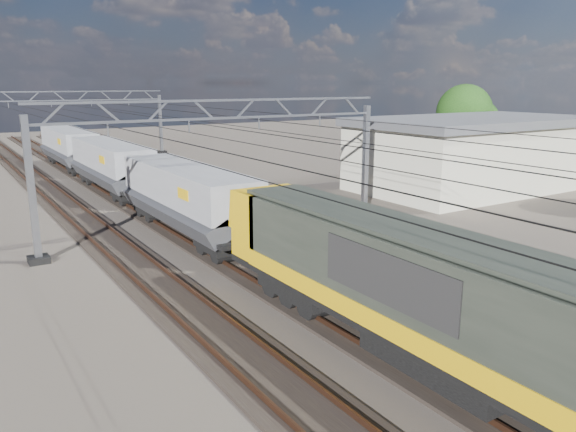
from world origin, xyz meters
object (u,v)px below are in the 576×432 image
hopper_wagon_mid (111,163)px  catenary_gantry_far (73,122)px  catenary_gantry_mid (226,161)px  hopper_wagon_third (69,145)px  hopper_wagon_lead (187,195)px  tree_far (468,115)px  locomotive (449,301)px  industrial_shed (474,153)px

hopper_wagon_mid → catenary_gantry_far: bearing=84.6°
catenary_gantry_mid → hopper_wagon_third: catenary_gantry_mid is taller
catenary_gantry_mid → hopper_wagon_lead: 2.69m
tree_far → hopper_wagon_third: bearing=149.2°
locomotive → hopper_wagon_lead: (-0.00, 17.70, -0.09)m
industrial_shed → catenary_gantry_far: bearing=122.9°
catenary_gantry_far → locomotive: bearing=-92.2°
catenary_gantry_mid → hopper_wagon_mid: bearing=97.7°
catenary_gantry_far → tree_far: tree_far is taller
catenary_gantry_far → hopper_wagon_lead: size_ratio=1.53×
catenary_gantry_mid → catenary_gantry_far: (0.00, 36.00, 0.00)m
catenary_gantry_mid → industrial_shed: bearing=5.2°
hopper_wagon_lead → tree_far: size_ratio=1.66×
catenary_gantry_mid → hopper_wagon_lead: size_ratio=1.53×
catenary_gantry_far → hopper_wagon_third: bearing=-106.1°
tree_far → industrial_shed: bearing=-136.9°
catenary_gantry_mid → hopper_wagon_lead: catenary_gantry_mid is taller
hopper_wagon_lead → industrial_shed: industrial_shed is taller
catenary_gantry_far → hopper_wagon_third: size_ratio=1.53×
locomotive → industrial_shed: (24.00, 19.05, 0.40)m
catenary_gantry_far → hopper_wagon_mid: 21.31m
hopper_wagon_lead → catenary_gantry_mid: bearing=-18.0°
hopper_wagon_third → tree_far: tree_far is taller
catenary_gantry_far → tree_far: 40.09m
industrial_shed → tree_far: (8.32, 7.79, 2.27)m
tree_far → catenary_gantry_far: bearing=139.2°
hopper_wagon_mid → tree_far: size_ratio=1.66×
hopper_wagon_third → tree_far: bearing=-30.8°
catenary_gantry_far → industrial_shed: size_ratio=1.07×
catenary_gantry_mid → catenary_gantry_far: bearing=90.0°
catenary_gantry_far → hopper_wagon_third: catenary_gantry_far is taller
catenary_gantry_mid → catenary_gantry_far: size_ratio=1.00×
locomotive → industrial_shed: size_ratio=1.13×
catenary_gantry_mid → locomotive: 17.24m
catenary_gantry_far → hopper_wagon_mid: bearing=-95.4°
hopper_wagon_third → hopper_wagon_mid: bearing=-90.0°
catenary_gantry_mid → hopper_wagon_third: size_ratio=1.53×
catenary_gantry_mid → hopper_wagon_lead: (-2.00, 0.65, -1.67)m
industrial_shed → hopper_wagon_mid: bearing=151.8°
hopper_wagon_lead → locomotive: bearing=-90.0°
locomotive → industrial_shed: bearing=38.4°
hopper_wagon_lead → tree_far: bearing=15.8°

